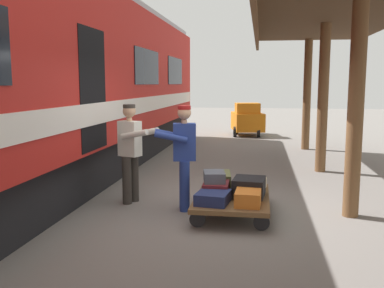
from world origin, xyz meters
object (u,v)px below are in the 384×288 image
Objects in this scene: baggage_tug at (247,120)px; suitcase_maroon_trunk at (216,188)px; porter_in_overalls at (183,154)px; suitcase_cream_canvas at (250,184)px; train_car at (9,83)px; suitcase_slate_roller at (214,177)px; suitcase_olive_duffel at (219,180)px; luggage_cart at (232,198)px; suitcase_black_hardshell at (249,187)px; suitcase_orange_carryall at (248,198)px; porter_by_door at (131,150)px; suitcase_navy_fabric at (213,198)px.

suitcase_maroon_trunk is at bearing 89.09° from baggage_tug.
suitcase_cream_canvas is at bearing -161.41° from porter_in_overalls.
train_car reaches higher than suitcase_slate_roller.
baggage_tug is (-0.17, -10.06, 0.20)m from suitcase_olive_duffel.
baggage_tug is (0.09, -10.55, 0.37)m from luggage_cart.
train_car is 32.26× the size of suitcase_olive_duffel.
suitcase_black_hardshell is (-0.51, 0.49, 0.02)m from suitcase_olive_duffel.
suitcase_orange_carryall is 2.27m from porter_by_door.
suitcase_slate_roller is at bearing 0.60° from suitcase_black_hardshell.
suitcase_orange_carryall is at bearing 149.96° from porter_in_overalls.
suitcase_slate_roller is at bearing 1.13° from luggage_cart.
suitcase_black_hardshell reaches higher than suitcase_navy_fabric.
suitcase_slate_roller is at bearing -41.44° from suitcase_orange_carryall.
suitcase_maroon_trunk is 0.19m from suitcase_slate_roller.
luggage_cart is 3.27× the size of suitcase_black_hardshell.
suitcase_olive_duffel is 0.71m from suitcase_black_hardshell.
suitcase_slate_roller is 0.23× the size of baggage_tug.
train_car reaches higher than suitcase_navy_fabric.
suitcase_olive_duffel reaches higher than suitcase_maroon_trunk.
suitcase_cream_canvas is 1.10m from suitcase_navy_fabric.
suitcase_maroon_trunk is 0.32× the size of baggage_tug.
porter_in_overalls reaches higher than suitcase_orange_carryall.
suitcase_olive_duffel is 0.36× the size of porter_in_overalls.
suitcase_navy_fabric is at bearing 94.20° from suitcase_slate_roller.
suitcase_slate_roller is at bearing 165.49° from porter_in_overalls.
train_car is 3.94m from suitcase_maroon_trunk.
train_car is 11.12m from baggage_tug.
suitcase_olive_duffel is at bearing -62.38° from luggage_cart.
suitcase_cream_canvas is 0.49m from suitcase_black_hardshell.
suitcase_black_hardshell is at bearing 177.48° from train_car.
suitcase_maroon_trunk is 1.15× the size of suitcase_navy_fabric.
train_car is at bearing -3.01° from suitcase_slate_roller.
suitcase_cream_canvas is 1.25m from porter_in_overalls.
train_car is 4.39m from suitcase_black_hardshell.
suitcase_cream_canvas is (-0.26, -0.49, 0.13)m from luggage_cart.
baggage_tug is (0.34, -11.04, 0.22)m from suitcase_orange_carryall.
suitcase_orange_carryall is 0.94× the size of suitcase_black_hardshell.
suitcase_olive_duffel is 0.36× the size of porter_by_door.
porter_by_door is at bearing 3.44° from suitcase_olive_duffel.
suitcase_maroon_trunk is (0.51, 0.49, 0.02)m from suitcase_cream_canvas.
suitcase_orange_carryall is 0.83× the size of suitcase_olive_duffel.
baggage_tug is (-0.17, -10.55, 0.22)m from suitcase_maroon_trunk.
porter_by_door is (1.51, 0.09, 0.50)m from suitcase_olive_duffel.
suitcase_maroon_trunk is (-3.57, 0.18, -1.65)m from train_car.
suitcase_slate_roller is at bearing 88.90° from baggage_tug.
luggage_cart is 2.88× the size of suitcase_olive_duffel.
porter_by_door reaches higher than baggage_tug.
suitcase_slate_roller is 0.25× the size of porter_in_overalls.
suitcase_orange_carryall is 0.51m from suitcase_navy_fabric.
suitcase_orange_carryall is 0.27× the size of baggage_tug.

